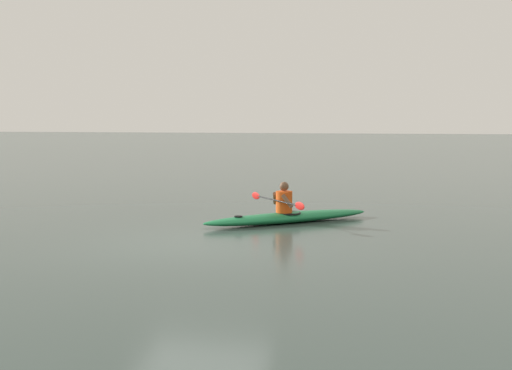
# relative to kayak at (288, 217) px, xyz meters

# --- Properties ---
(ground_plane) EXTENTS (160.00, 160.00, 0.00)m
(ground_plane) POSITION_rel_kayak_xyz_m (1.29, 2.83, -0.12)
(ground_plane) COLOR #384742
(kayak) EXTENTS (3.74, 3.10, 0.24)m
(kayak) POSITION_rel_kayak_xyz_m (0.00, 0.00, 0.00)
(kayak) COLOR #19723F
(kayak) RESTS_ON ground
(kayaker) EXTENTS (1.54, 1.97, 0.70)m
(kayaker) POSITION_rel_kayak_xyz_m (0.11, 0.08, 0.41)
(kayaker) COLOR #E04C14
(kayaker) RESTS_ON kayak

